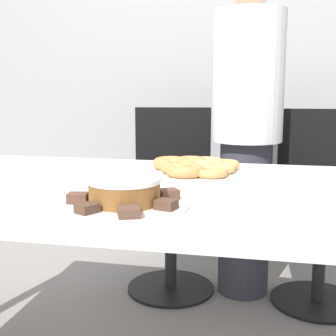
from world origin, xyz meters
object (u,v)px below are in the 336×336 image
Objects in this scene: person_standing at (247,131)px; plate_donuts at (199,172)px; office_chair_left at (171,203)px; plate_cake at (125,205)px; office_chair_right at (320,210)px; frosted_cake at (125,190)px.

person_standing is 4.19× the size of plate_donuts.
office_chair_left is 2.49× the size of plate_donuts.
person_standing is 1.20m from plate_cake.
office_chair_left is 0.72m from office_chair_right.
office_chair_right is at bearing 62.40° from frosted_cake.
frosted_cake is (-0.61, -1.16, 0.33)m from office_chair_right.
frosted_cake is at bearing -92.62° from office_chair_left.
office_chair_left reaches higher than frosted_cake.
plate_cake is at bearing 0.00° from frosted_cake.
plate_donuts is 2.01× the size of frosted_cake.
office_chair_left is 0.77m from plate_donuts.
person_standing is at bearing 176.89° from office_chair_right.
office_chair_right is at bearing 62.40° from plate_cake.
frosted_cake is (-0.25, -1.17, -0.04)m from person_standing.
plate_cake is 0.50m from plate_donuts.
office_chair_left is 1.21m from frosted_cake.
person_standing is 0.70m from plate_donuts.
plate_donuts is (0.12, 0.49, 0.00)m from plate_cake.
office_chair_left is 2.83× the size of plate_cake.
frosted_cake is (-0.12, -0.49, 0.04)m from plate_donuts.
frosted_cake is at bearing 0.00° from plate_cake.
person_standing is 1.19m from frosted_cake.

